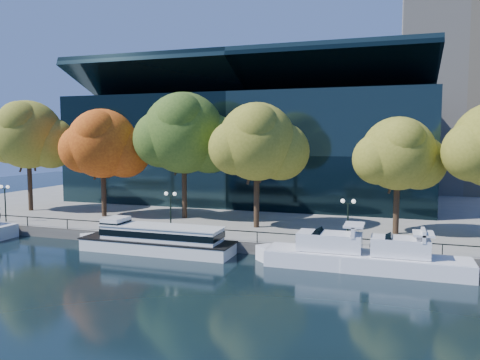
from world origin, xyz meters
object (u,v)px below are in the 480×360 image
(tree_3, at_px, (258,143))
(lamp_2, at_px, (348,211))
(tree_2, at_px, (185,135))
(lamp_1, at_px, (171,203))
(tree_1, at_px, (103,145))
(cruiser_far, at_px, (400,259))
(lamp_0, at_px, (5,195))
(tree_4, at_px, (399,155))
(tree_0, at_px, (29,136))
(cruiser_near, at_px, (330,253))
(tour_boat, at_px, (153,238))

(tree_3, height_order, lamp_2, tree_3)
(tree_2, distance_m, lamp_1, 10.77)
(tree_2, bearing_deg, lamp_1, -74.85)
(tree_2, bearing_deg, tree_1, -169.51)
(lamp_2, bearing_deg, tree_3, 149.94)
(cruiser_far, bearing_deg, tree_2, 152.98)
(cruiser_far, height_order, lamp_1, lamp_1)
(tree_1, height_order, tree_3, tree_3)
(lamp_1, bearing_deg, lamp_0, 180.00)
(tree_3, bearing_deg, tree_4, 4.76)
(lamp_0, bearing_deg, lamp_1, 0.00)
(tree_0, bearing_deg, cruiser_far, -13.82)
(tree_1, bearing_deg, lamp_2, -12.84)
(tree_3, distance_m, tree_4, 13.68)
(lamp_0, bearing_deg, cruiser_near, -5.41)
(cruiser_far, bearing_deg, tree_0, 166.18)
(cruiser_far, bearing_deg, tree_4, 90.94)
(tree_1, xyz_separation_m, lamp_1, (11.80, -6.49, -5.36))
(tree_1, distance_m, tree_2, 9.80)
(tour_boat, bearing_deg, tree_4, 26.15)
(cruiser_near, relative_size, tree_1, 0.98)
(tree_1, bearing_deg, tree_4, 0.29)
(lamp_1, bearing_deg, tree_1, 151.19)
(tree_3, xyz_separation_m, tree_4, (13.60, 1.13, -1.07))
(tree_2, height_order, lamp_0, tree_2)
(cruiser_far, height_order, tree_0, tree_0)
(tree_2, distance_m, tree_4, 23.10)
(tree_2, height_order, tree_4, tree_2)
(cruiser_far, distance_m, tree_4, 12.62)
(tree_0, relative_size, lamp_0, 3.43)
(tour_boat, bearing_deg, cruiser_near, 0.52)
(tree_1, relative_size, tree_2, 0.88)
(cruiser_far, bearing_deg, lamp_2, 140.08)
(tree_3, bearing_deg, tour_boat, -128.22)
(tree_3, bearing_deg, cruiser_far, -33.35)
(tree_3, relative_size, lamp_0, 3.17)
(cruiser_near, bearing_deg, lamp_0, 174.59)
(tree_2, bearing_deg, cruiser_far, -27.02)
(tree_1, distance_m, tree_3, 18.95)
(cruiser_far, bearing_deg, lamp_1, 170.39)
(tour_boat, bearing_deg, tree_1, 139.72)
(tour_boat, bearing_deg, lamp_0, 170.05)
(lamp_1, relative_size, lamp_2, 1.00)
(tree_0, xyz_separation_m, tree_4, (43.92, -0.66, -1.83))
(cruiser_near, height_order, tree_1, tree_1)
(lamp_2, bearing_deg, tree_2, 156.40)
(tour_boat, xyz_separation_m, cruiser_near, (15.64, 0.14, -0.15))
(cruiser_near, relative_size, tree_2, 0.85)
(cruiser_near, height_order, tree_4, tree_4)
(cruiser_far, relative_size, lamp_1, 2.62)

